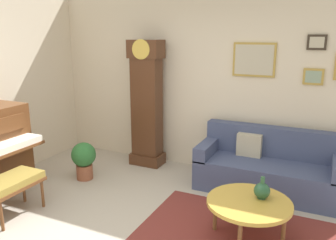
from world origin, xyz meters
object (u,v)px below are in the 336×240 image
object	(u,v)px
coffee_table	(249,204)
potted_plant	(84,158)
couch	(268,168)
piano_bench	(11,184)
grandfather_clock	(147,107)
green_jug	(262,190)

from	to	relation	value
coffee_table	potted_plant	world-z (taller)	potted_plant
couch	potted_plant	size ratio (longest dim) A/B	3.39
potted_plant	piano_bench	bearing A→B (deg)	-93.92
piano_bench	coffee_table	bearing A→B (deg)	15.15
piano_bench	grandfather_clock	size ratio (longest dim) A/B	0.34
piano_bench	couch	world-z (taller)	couch
piano_bench	potted_plant	xyz separation A→B (m)	(0.08, 1.21, -0.08)
piano_bench	couch	distance (m)	3.30
grandfather_clock	potted_plant	xyz separation A→B (m)	(-0.56, -0.94, -0.64)
couch	green_jug	world-z (taller)	couch
grandfather_clock	coffee_table	bearing A→B (deg)	-36.05
couch	piano_bench	bearing A→B (deg)	-142.51
grandfather_clock	coffee_table	distance (m)	2.52
couch	coffee_table	size ratio (longest dim) A/B	2.16
piano_bench	potted_plant	world-z (taller)	potted_plant
piano_bench	potted_plant	bearing A→B (deg)	86.08
coffee_table	potted_plant	xyz separation A→B (m)	(-2.54, 0.50, -0.07)
piano_bench	potted_plant	size ratio (longest dim) A/B	1.25
grandfather_clock	potted_plant	size ratio (longest dim) A/B	3.62
coffee_table	potted_plant	distance (m)	2.59
couch	green_jug	xyz separation A→B (m)	(0.11, -1.17, 0.20)
piano_bench	couch	xyz separation A→B (m)	(2.61, 2.01, -0.09)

